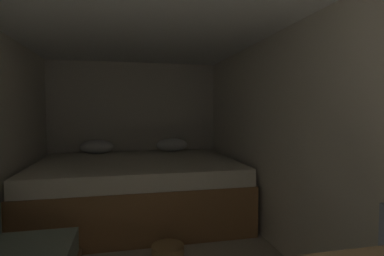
% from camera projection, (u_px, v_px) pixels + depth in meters
% --- Properties ---
extents(wall_back, '(2.64, 0.05, 2.08)m').
position_uv_depth(wall_back, '(135.00, 130.00, 4.69)').
color(wall_back, beige).
rests_on(wall_back, ground).
extents(wall_right, '(0.05, 5.06, 2.08)m').
position_uv_depth(wall_right, '(304.00, 147.00, 2.48)').
color(wall_right, beige).
rests_on(wall_right, ground).
extents(ceiling_slab, '(2.64, 5.06, 0.05)m').
position_uv_depth(ceiling_slab, '(144.00, 3.00, 2.13)').
color(ceiling_slab, white).
rests_on(ceiling_slab, wall_left).
extents(bed, '(2.42, 1.82, 0.92)m').
position_uv_depth(bed, '(138.00, 188.00, 3.78)').
color(bed, olive).
rests_on(bed, ground).
extents(wicker_basket, '(0.28, 0.28, 0.19)m').
position_uv_depth(wicker_basket, '(168.00, 256.00, 2.57)').
color(wicker_basket, olive).
rests_on(wicker_basket, ground).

